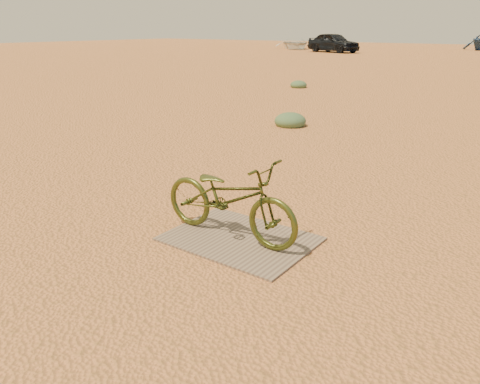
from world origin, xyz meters
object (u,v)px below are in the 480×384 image
Objects in this scene: bicycle at (229,198)px; car at (333,42)px; plywood_board at (240,239)px; boat_near_left at (295,44)px.

car reaches higher than bicycle.
plywood_board is at bearing -78.37° from bicycle.
plywood_board is 0.30× the size of boat_near_left.
boat_near_left reaches higher than bicycle.
bicycle is (-0.11, -0.03, 0.43)m from plywood_board.
boat_near_left is (-5.56, 3.32, -0.29)m from car.
boat_near_left reaches higher than plywood_board.
car reaches higher than plywood_board.
plywood_board is 42.89m from boat_near_left.
bicycle is at bearing -138.63° from car.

